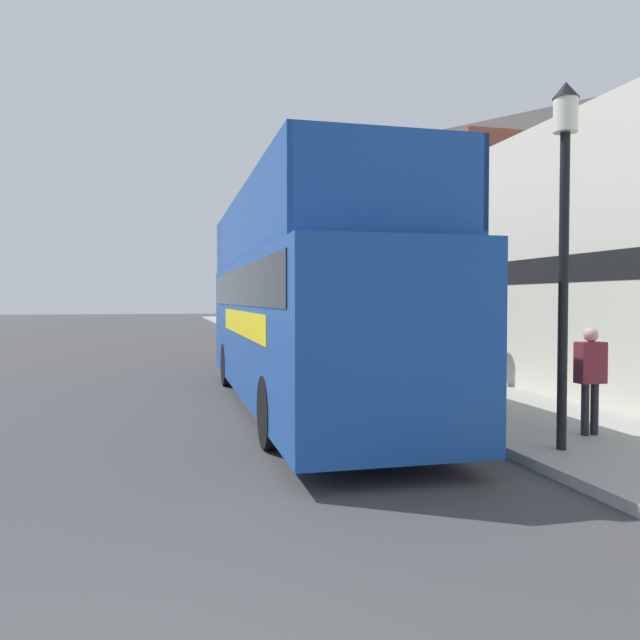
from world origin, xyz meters
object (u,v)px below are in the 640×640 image
pedestrian_third (590,370)px  lamp_post_nearest (564,199)px  parked_car_ahead_of_bus (269,345)px  lamp_post_second (379,255)px  tour_bus (299,313)px

pedestrian_third → lamp_post_nearest: lamp_post_nearest is taller
parked_car_ahead_of_bus → lamp_post_second: (1.83, -5.64, 2.60)m
parked_car_ahead_of_bus → lamp_post_nearest: (1.84, -12.97, 2.86)m
pedestrian_third → lamp_post_second: (-0.98, 6.66, 2.16)m
pedestrian_third → lamp_post_second: bearing=98.4°
tour_bus → parked_car_ahead_of_bus: size_ratio=2.83×
parked_car_ahead_of_bus → lamp_post_second: lamp_post_second is taller
tour_bus → pedestrian_third: bearing=-50.4°
tour_bus → parked_car_ahead_of_bus: tour_bus is taller
tour_bus → pedestrian_third: size_ratio=7.06×
tour_bus → lamp_post_second: (2.54, 2.31, 1.38)m
pedestrian_third → lamp_post_second: lamp_post_second is taller
parked_car_ahead_of_bus → lamp_post_second: bearing=-74.6°
parked_car_ahead_of_bus → pedestrian_third: 12.62m
parked_car_ahead_of_bus → lamp_post_nearest: lamp_post_nearest is taller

